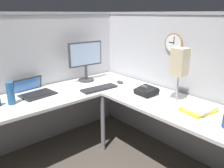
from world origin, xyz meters
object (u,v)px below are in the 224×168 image
(office_phone, at_px, (147,91))
(wall_clock, at_px, (174,43))
(computer_mouse, at_px, (120,82))
(thermos_flask, at_px, (11,93))
(book_stack, at_px, (199,109))
(keyboard, at_px, (99,88))
(desk_lamp_paper, at_px, (180,64))
(monitor, at_px, (86,58))
(laptop, at_px, (33,91))

(office_phone, distance_m, wall_clock, 0.60)
(computer_mouse, height_order, office_phone, office_phone)
(thermos_flask, xyz_separation_m, book_stack, (1.21, -1.26, -0.09))
(keyboard, distance_m, thermos_flask, 0.93)
(office_phone, height_order, book_stack, office_phone)
(keyboard, distance_m, wall_clock, 0.96)
(keyboard, height_order, book_stack, book_stack)
(book_stack, bearing_deg, wall_clock, 59.32)
(computer_mouse, height_order, wall_clock, wall_clock)
(keyboard, relative_size, desk_lamp_paper, 0.81)
(thermos_flask, bearing_deg, monitor, 10.20)
(computer_mouse, distance_m, book_stack, 1.07)
(monitor, xyz_separation_m, laptop, (-0.70, -0.01, -0.27))
(book_stack, bearing_deg, desk_lamp_paper, 81.38)
(monitor, relative_size, laptop, 1.20)
(laptop, bearing_deg, office_phone, -43.13)
(book_stack, xyz_separation_m, wall_clock, (0.31, 0.53, 0.50))
(computer_mouse, relative_size, thermos_flask, 0.47)
(keyboard, bearing_deg, wall_clock, -37.02)
(monitor, relative_size, thermos_flask, 2.27)
(office_phone, relative_size, desk_lamp_paper, 0.41)
(computer_mouse, bearing_deg, monitor, 125.34)
(office_phone, bearing_deg, monitor, 102.92)
(monitor, distance_m, office_phone, 0.91)
(monitor, distance_m, computer_mouse, 0.52)
(monitor, xyz_separation_m, thermos_flask, (-0.98, -0.18, -0.18))
(office_phone, bearing_deg, computer_mouse, 82.77)
(laptop, distance_m, keyboard, 0.73)
(book_stack, height_order, wall_clock, wall_clock)
(computer_mouse, bearing_deg, laptop, 159.77)
(thermos_flask, bearing_deg, keyboard, -12.54)
(laptop, relative_size, keyboard, 0.97)
(monitor, height_order, book_stack, monitor)
(book_stack, bearing_deg, office_phone, 93.20)
(wall_clock, bearing_deg, book_stack, -120.68)
(thermos_flask, bearing_deg, computer_mouse, -8.48)
(monitor, relative_size, computer_mouse, 4.81)
(keyboard, bearing_deg, office_phone, -56.58)
(laptop, bearing_deg, monitor, 0.67)
(laptop, bearing_deg, wall_clock, -35.75)
(laptop, relative_size, desk_lamp_paper, 0.79)
(wall_clock, bearing_deg, monitor, 120.95)
(thermos_flask, distance_m, office_phone, 1.36)
(book_stack, bearing_deg, laptop, 123.10)
(desk_lamp_paper, distance_m, wall_clock, 0.40)
(keyboard, bearing_deg, laptop, 152.59)
(monitor, xyz_separation_m, wall_clock, (0.54, -0.90, 0.23))
(computer_mouse, relative_size, book_stack, 0.33)
(laptop, distance_m, thermos_flask, 0.34)
(thermos_flask, distance_m, wall_clock, 1.74)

